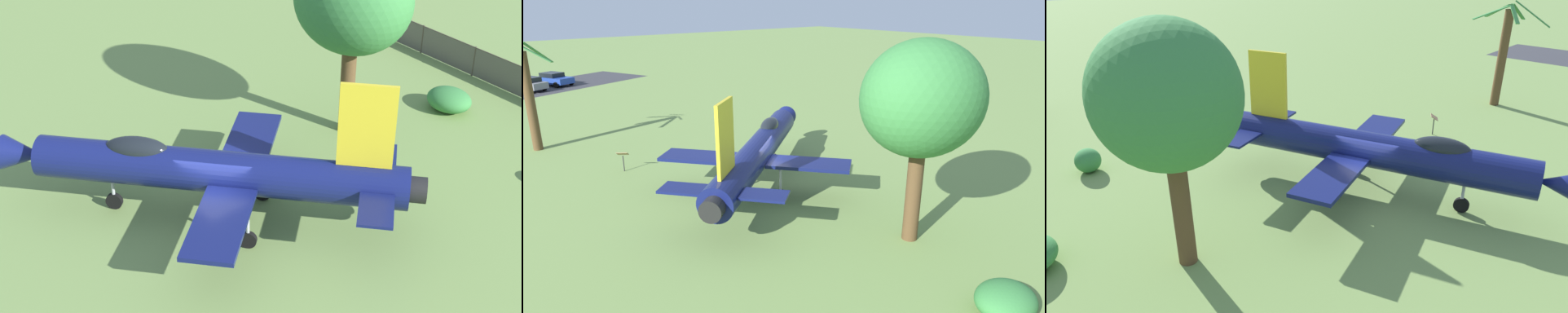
% 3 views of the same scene
% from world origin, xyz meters
% --- Properties ---
extents(ground_plane, '(200.00, 200.00, 0.00)m').
position_xyz_m(ground_plane, '(0.00, 0.00, 0.00)').
color(ground_plane, '#75934C').
extents(display_jet, '(12.54, 11.06, 5.54)m').
position_xyz_m(display_jet, '(-0.26, -0.21, 1.98)').
color(display_jet, '#111951').
rests_on(display_jet, ground_plane).
extents(shade_tree, '(4.92, 4.30, 7.86)m').
position_xyz_m(shade_tree, '(-1.63, 7.98, 5.63)').
color(shade_tree, brown).
rests_on(shade_tree, ground_plane).
extents(shrub_near_fence, '(2.02, 1.72, 1.01)m').
position_xyz_m(shrub_near_fence, '(0.10, 12.68, 0.50)').
color(shrub_near_fence, '#387F3D').
rests_on(shrub_near_fence, ground_plane).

